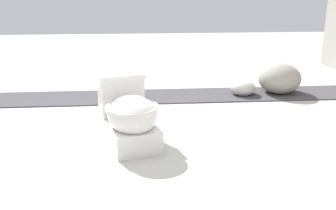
% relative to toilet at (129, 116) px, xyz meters
% --- Properties ---
extents(ground_plane, '(14.00, 14.00, 0.00)m').
position_rel_toilet_xyz_m(ground_plane, '(0.07, -0.06, -0.22)').
color(ground_plane, '#B7B2A8').
extents(gravel_strip, '(0.56, 8.00, 0.01)m').
position_rel_toilet_xyz_m(gravel_strip, '(-1.28, 0.44, -0.21)').
color(gravel_strip, '#423F44').
rests_on(gravel_strip, ground).
extents(toilet, '(0.71, 0.53, 0.52)m').
position_rel_toilet_xyz_m(toilet, '(0.00, 0.00, 0.00)').
color(toilet, white).
rests_on(toilet, ground).
extents(boulder_near, '(0.39, 0.39, 0.16)m').
position_rel_toilet_xyz_m(boulder_near, '(-1.26, 1.23, -0.14)').
color(boulder_near, '#B7B2AD').
rests_on(boulder_near, ground).
extents(boulder_far, '(0.66, 0.66, 0.34)m').
position_rel_toilet_xyz_m(boulder_far, '(-1.31, 1.66, -0.05)').
color(boulder_far, gray).
rests_on(boulder_far, ground).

